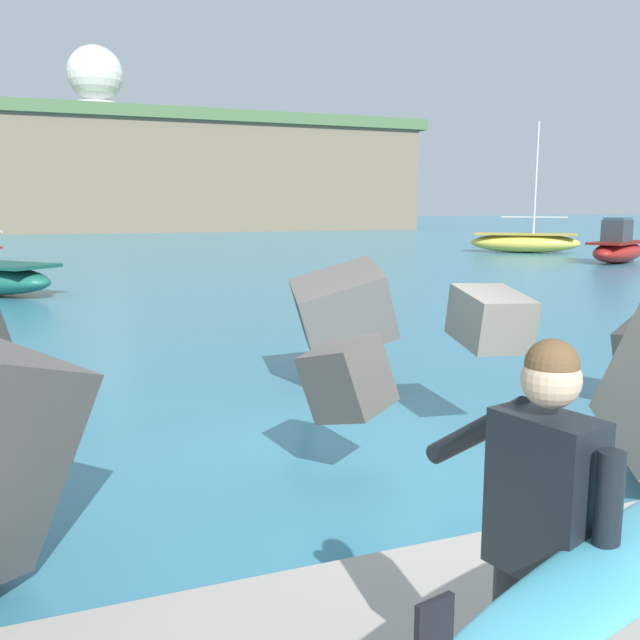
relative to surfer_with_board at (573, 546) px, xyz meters
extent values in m
plane|color=teal|center=(1.41, 3.75, -1.28)|extent=(400.00, 400.00, 0.00)
cube|color=#605B56|center=(1.91, 6.58, -0.14)|extent=(1.57, 1.39, 1.37)
cube|color=slate|center=(2.54, 4.12, 0.05)|extent=(0.72, 0.93, 0.68)
cube|color=#4C4944|center=(0.68, 3.59, -0.30)|extent=(0.89, 0.85, 0.84)
cube|color=black|center=(-0.06, 0.10, 0.16)|extent=(0.30, 0.42, 0.60)
sphere|color=#DBB28E|center=(-0.06, 0.10, 0.59)|extent=(0.21, 0.21, 0.21)
sphere|color=brown|center=(-0.06, 0.10, 0.64)|extent=(0.19, 0.19, 0.19)
cylinder|color=black|center=(-0.10, 0.48, 0.28)|extent=(0.21, 0.53, 0.41)
cylinder|color=black|center=(0.00, -0.15, 0.12)|extent=(0.09, 0.09, 0.56)
cube|color=black|center=(-0.81, -0.41, 0.13)|extent=(0.12, 0.05, 0.16)
ellipsoid|color=#EAC64C|center=(22.94, 29.94, -0.74)|extent=(5.88, 5.20, 1.08)
cube|color=#AF9539|center=(22.94, 29.94, -0.24)|extent=(5.41, 4.78, 0.10)
cylinder|color=silver|center=(23.29, 29.67, 2.85)|extent=(0.12, 0.12, 6.10)
cylinder|color=silver|center=(23.29, 29.67, 0.70)|extent=(2.85, 2.25, 0.08)
ellipsoid|color=maroon|center=(22.36, 22.46, -0.79)|extent=(4.80, 3.51, 0.97)
cube|color=maroon|center=(22.36, 22.46, -0.35)|extent=(4.42, 3.23, 0.10)
cube|color=#33383D|center=(22.06, 22.30, 0.18)|extent=(1.66, 1.49, 0.98)
cube|color=#334C5B|center=(22.06, 22.30, 0.73)|extent=(1.50, 1.34, 0.12)
cylinder|color=silver|center=(4.04, 91.22, 12.83)|extent=(5.30, 5.30, 3.10)
sphere|color=white|center=(4.04, 91.22, 17.80)|extent=(6.84, 6.84, 6.84)
camera|label=1|loc=(-1.65, -1.77, 1.18)|focal=38.18mm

